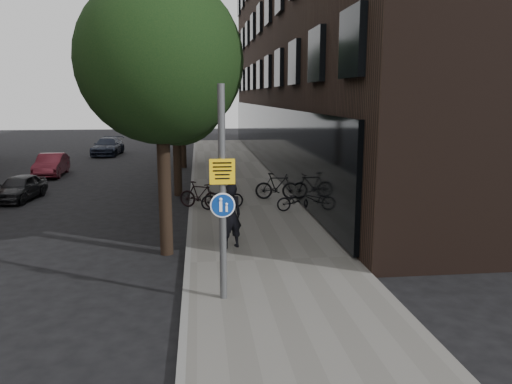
{
  "coord_description": "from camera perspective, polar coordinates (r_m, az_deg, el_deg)",
  "views": [
    {
      "loc": [
        -1.64,
        -9.18,
        4.38
      ],
      "look_at": [
        -0.23,
        3.08,
        2.0
      ],
      "focal_mm": 35.0,
      "sensor_mm": 36.0,
      "label": 1
    }
  ],
  "objects": [
    {
      "name": "building_right_dark_brick",
      "position": [
        33.11,
        11.98,
        18.7
      ],
      "size": [
        12.0,
        40.0,
        18.0
      ],
      "primitive_type": "cube",
      "color": "black",
      "rests_on": "ground"
    },
    {
      "name": "curb_edge",
      "position": [
        19.66,
        -7.45,
        -1.86
      ],
      "size": [
        0.15,
        60.0,
        0.13
      ],
      "primitive_type": "cube",
      "color": "slate",
      "rests_on": "ground"
    },
    {
      "name": "parked_car_near",
      "position": [
        23.53,
        -25.39,
        0.47
      ],
      "size": [
        1.68,
        3.35,
        1.1
      ],
      "primitive_type": "imported",
      "rotation": [
        0.0,
        0.0,
        -0.12
      ],
      "color": "black",
      "rests_on": "ground"
    },
    {
      "name": "parked_car_far",
      "position": [
        39.37,
        -16.58,
        5.02
      ],
      "size": [
        2.08,
        4.59,
        1.3
      ],
      "primitive_type": "imported",
      "rotation": [
        0.0,
        0.0,
        -0.06
      ],
      "color": "#191F2E",
      "rests_on": "ground"
    },
    {
      "name": "parked_bike_curb_near",
      "position": [
        19.13,
        -3.88,
        -0.64
      ],
      "size": [
        1.76,
        0.95,
        0.88
      ],
      "primitive_type": "imported",
      "rotation": [
        0.0,
        0.0,
        1.8
      ],
      "color": "black",
      "rests_on": "sidewalk"
    },
    {
      "name": "pedestrian",
      "position": [
        14.13,
        -2.95,
        -2.73
      ],
      "size": [
        0.79,
        0.66,
        1.86
      ],
      "primitive_type": "imported",
      "rotation": [
        0.0,
        0.0,
        3.51
      ],
      "color": "black",
      "rests_on": "sidewalk"
    },
    {
      "name": "street_tree_mid",
      "position": [
        22.35,
        -9.05,
        12.65
      ],
      "size": [
        5.0,
        5.0,
        7.8
      ],
      "color": "black",
      "rests_on": "ground"
    },
    {
      "name": "street_tree_near",
      "position": [
        13.87,
        -10.52,
        13.75
      ],
      "size": [
        4.4,
        4.4,
        7.5
      ],
      "color": "black",
      "rests_on": "ground"
    },
    {
      "name": "street_tree_far",
      "position": [
        31.34,
        -8.37,
        12.13
      ],
      "size": [
        5.0,
        5.0,
        7.8
      ],
      "color": "black",
      "rests_on": "ground"
    },
    {
      "name": "signpost",
      "position": [
        10.31,
        -3.87,
        -0.22
      ],
      "size": [
        0.52,
        0.15,
        4.5
      ],
      "rotation": [
        0.0,
        0.0,
        -0.01
      ],
      "color": "#595B5E",
      "rests_on": "sidewalk"
    },
    {
      "name": "parked_bike_facade_near",
      "position": [
        18.86,
        4.72,
        -0.9
      ],
      "size": [
        1.62,
        0.71,
        0.83
      ],
      "primitive_type": "imported",
      "rotation": [
        0.0,
        0.0,
        1.68
      ],
      "color": "black",
      "rests_on": "sidewalk"
    },
    {
      "name": "parked_bike_curb_far",
      "position": [
        19.31,
        -6.46,
        -0.33
      ],
      "size": [
        1.76,
        1.24,
        1.04
      ],
      "primitive_type": "imported",
      "rotation": [
        0.0,
        0.0,
        1.08
      ],
      "color": "black",
      "rests_on": "sidewalk"
    },
    {
      "name": "sidewalk",
      "position": [
        19.75,
        -0.9,
        -1.73
      ],
      "size": [
        4.5,
        60.0,
        0.12
      ],
      "primitive_type": "cube",
      "color": "#66645E",
      "rests_on": "ground"
    },
    {
      "name": "ground",
      "position": [
        10.3,
        3.36,
        -14.26
      ],
      "size": [
        120.0,
        120.0,
        0.0
      ],
      "primitive_type": "plane",
      "color": "black",
      "rests_on": "ground"
    },
    {
      "name": "parked_car_mid",
      "position": [
        30.07,
        -22.35,
        2.89
      ],
      "size": [
        1.5,
        3.8,
        1.23
      ],
      "primitive_type": "imported",
      "rotation": [
        0.0,
        0.0,
        0.05
      ],
      "color": "maroon",
      "rests_on": "ground"
    },
    {
      "name": "parked_bike_facade_far",
      "position": [
        20.89,
        2.44,
        0.68
      ],
      "size": [
        1.89,
        0.73,
        1.11
      ],
      "primitive_type": "imported",
      "rotation": [
        0.0,
        0.0,
        1.45
      ],
      "color": "black",
      "rests_on": "sidewalk"
    }
  ]
}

